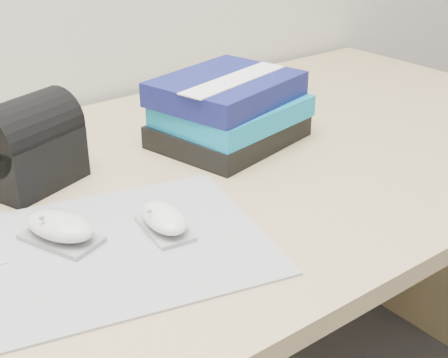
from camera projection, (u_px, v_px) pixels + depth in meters
desk at (186, 267)px, 1.19m from camera, size 1.60×0.80×0.73m
mousepad at (113, 247)px, 0.81m from camera, size 0.45×0.39×0.00m
mouse_rear at (60, 228)px, 0.81m from camera, size 0.09×0.12×0.04m
mouse_front at (164, 219)px, 0.84m from camera, size 0.07×0.10×0.04m
book_stack at (229, 110)px, 1.11m from camera, size 0.28×0.25×0.12m
pouch at (29, 144)px, 0.95m from camera, size 0.17×0.15×0.14m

